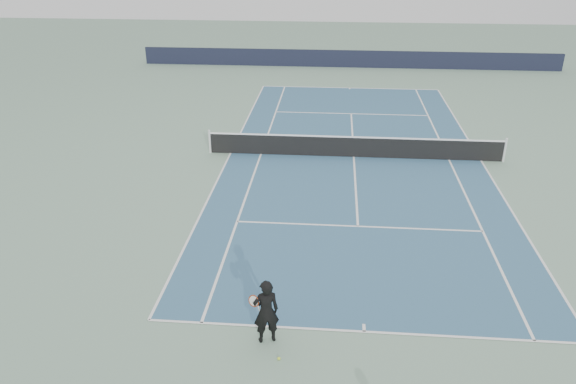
{
  "coord_description": "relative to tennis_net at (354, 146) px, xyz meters",
  "views": [
    {
      "loc": [
        -0.95,
        -23.15,
        9.07
      ],
      "look_at": [
        -2.38,
        -6.19,
        1.1
      ],
      "focal_mm": 35.0,
      "sensor_mm": 36.0,
      "label": 1
    }
  ],
  "objects": [
    {
      "name": "windscreen_far",
      "position": [
        0.0,
        17.88,
        0.1
      ],
      "size": [
        30.0,
        0.25,
        1.2
      ],
      "primitive_type": "cube",
      "color": "black",
      "rests_on": "ground"
    },
    {
      "name": "tennis_ball",
      "position": [
        -2.02,
        -13.05,
        -0.47
      ],
      "size": [
        0.07,
        0.07,
        0.07
      ],
      "primitive_type": "sphere",
      "color": "#CAEB30",
      "rests_on": "ground"
    },
    {
      "name": "court_surface",
      "position": [
        0.0,
        0.0,
        -0.5
      ],
      "size": [
        10.97,
        23.77,
        0.01
      ],
      "primitive_type": "cube",
      "color": "#345C7B",
      "rests_on": "ground"
    },
    {
      "name": "ground",
      "position": [
        0.0,
        0.0,
        -0.5
      ],
      "size": [
        80.0,
        80.0,
        0.0
      ],
      "primitive_type": "plane",
      "color": "gray"
    },
    {
      "name": "tennis_net",
      "position": [
        0.0,
        0.0,
        0.0
      ],
      "size": [
        12.9,
        0.1,
        1.07
      ],
      "color": "silver",
      "rests_on": "ground"
    },
    {
      "name": "tennis_player",
      "position": [
        -2.39,
        -12.39,
        0.36
      ],
      "size": [
        0.83,
        0.65,
        1.72
      ],
      "color": "black",
      "rests_on": "ground"
    }
  ]
}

